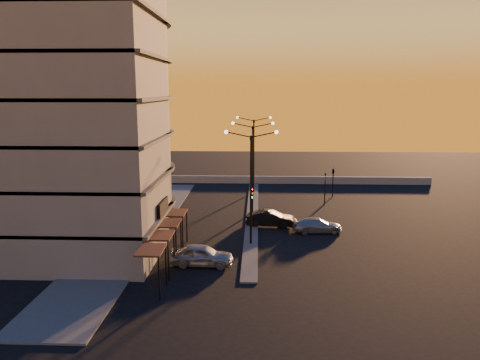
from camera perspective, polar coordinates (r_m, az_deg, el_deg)
The scene contains 14 objects.
ground at distance 39.21m, azimuth 1.32°, elevation -7.88°, with size 120.00×120.00×0.00m, color black.
sidewalk_west at distance 44.40m, azimuth -12.34°, elevation -5.79°, with size 5.00×40.00×0.12m, color #4B4B49.
median at distance 48.76m, azimuth 1.52°, elevation -4.02°, with size 1.20×36.00×0.12m, color #4B4B49.
parapet at distance 64.28m, azimuth 3.50°, elevation 0.03°, with size 44.00×0.50×1.00m, color slate.
building at distance 39.91m, azimuth -19.42°, elevation 9.27°, with size 14.35×17.08×25.00m.
streetlamp_near at distance 37.78m, azimuth 1.35°, elevation 0.18°, with size 4.32×0.32×9.51m.
streetlamp_mid at distance 47.64m, azimuth 1.55°, elevation 2.42°, with size 4.32×0.32×9.51m.
streetlamp_far at distance 57.55m, azimuth 1.68°, elevation 3.89°, with size 4.32×0.32×9.51m.
traffic_light_main at distance 41.16m, azimuth 1.40°, elevation -2.78°, with size 0.28×0.44×4.25m.
signal_east_a at distance 52.74m, azimuth 10.31°, elevation -0.96°, with size 0.13×0.16×3.60m.
signal_east_b at distance 56.64m, azimuth 11.30°, elevation 1.02°, with size 0.42×1.99×3.60m.
car_hatchback at distance 34.67m, azimuth -4.68°, elevation -9.11°, with size 1.84×4.58×1.56m, color #999DA0.
car_sedan at distance 44.15m, azimuth 3.76°, elevation -4.71°, with size 1.59×4.57×1.51m, color black.
car_wagon at distance 42.91m, azimuth 9.38°, elevation -5.46°, with size 1.79×4.42×1.28m, color #96989D.
Camera 1 is at (0.58, -37.11, 12.64)m, focal length 35.00 mm.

